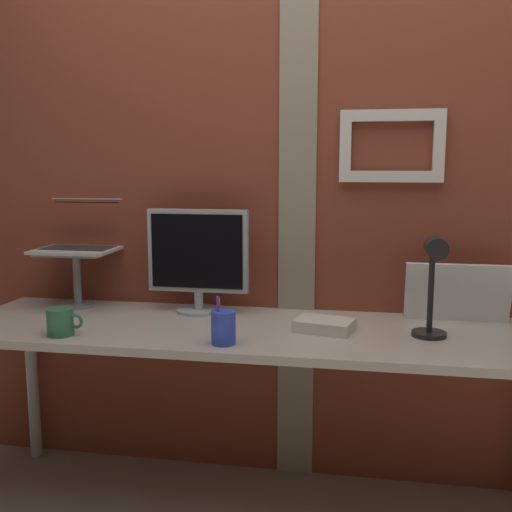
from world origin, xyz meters
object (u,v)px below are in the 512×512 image
coffee_mug (61,322)px  desk_lamp (433,276)px  whiteboard_panel (457,293)px  monitor (198,256)px  laptop (83,236)px  pen_cup (223,327)px

coffee_mug → desk_lamp: bearing=7.2°
whiteboard_panel → coffee_mug: 1.45m
whiteboard_panel → coffee_mug: size_ratio=2.94×
desk_lamp → coffee_mug: bearing=-172.8°
monitor → coffee_mug: size_ratio=3.16×
whiteboard_panel → coffee_mug: whiteboard_panel is taller
monitor → desk_lamp: size_ratio=1.16×
laptop → pen_cup: size_ratio=1.96×
laptop → desk_lamp: 1.44m
laptop → whiteboard_panel: 1.54m
monitor → coffee_mug: bearing=-133.4°
desk_lamp → pen_cup: bearing=-166.8°
coffee_mug → monitor: bearing=46.6°
whiteboard_panel → desk_lamp: desk_lamp is taller
desk_lamp → coffee_mug: size_ratio=2.73×
coffee_mug → pen_cup: bearing=-0.0°
monitor → desk_lamp: (0.88, -0.25, -0.01)m
monitor → whiteboard_panel: size_ratio=1.07×
whiteboard_panel → coffee_mug: bearing=-162.7°
monitor → desk_lamp: 0.92m
monitor → pen_cup: bearing=-64.1°
monitor → coffee_mug: monitor is taller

